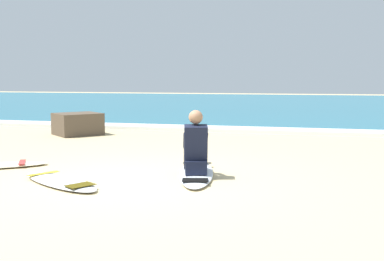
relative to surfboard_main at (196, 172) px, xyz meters
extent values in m
plane|color=#CCB584|center=(-0.77, -0.64, -0.04)|extent=(80.00, 80.00, 0.00)
cube|color=teal|center=(-0.77, 19.70, 0.01)|extent=(80.00, 28.00, 0.10)
cube|color=white|center=(-0.77, 6.00, 0.02)|extent=(80.00, 0.90, 0.11)
ellipsoid|color=silver|center=(0.00, 0.00, 0.00)|extent=(0.99, 2.26, 0.07)
cube|color=black|center=(-0.14, 0.60, 0.04)|extent=(0.49, 0.20, 0.01)
cube|color=black|center=(0.15, -0.68, 0.04)|extent=(0.41, 0.31, 0.01)
cube|color=black|center=(0.06, -0.28, 0.14)|extent=(0.38, 0.34, 0.20)
cylinder|color=black|center=(-0.09, -0.13, 0.29)|extent=(0.26, 0.43, 0.43)
cylinder|color=black|center=(-0.16, 0.06, 0.26)|extent=(0.19, 0.28, 0.42)
cube|color=black|center=(-0.18, 0.12, 0.07)|extent=(0.16, 0.24, 0.05)
cylinder|color=black|center=(0.11, -0.08, 0.29)|extent=(0.26, 0.43, 0.43)
cylinder|color=black|center=(0.06, 0.13, 0.26)|extent=(0.19, 0.28, 0.42)
cube|color=black|center=(0.05, 0.19, 0.07)|extent=(0.16, 0.24, 0.05)
cube|color=black|center=(0.05, -0.24, 0.49)|extent=(0.41, 0.38, 0.57)
sphere|color=#A37556|center=(0.04, -0.21, 0.88)|extent=(0.21, 0.21, 0.21)
cylinder|color=black|center=(-0.13, -0.14, 0.52)|extent=(0.20, 0.40, 0.31)
cylinder|color=black|center=(0.14, -0.06, 0.52)|extent=(0.20, 0.40, 0.31)
ellipsoid|color=silver|center=(-1.74, -1.08, 0.00)|extent=(1.78, 1.37, 0.07)
cube|color=gold|center=(-2.16, -0.82, 0.04)|extent=(0.34, 0.46, 0.01)
cube|color=#4C400C|center=(-1.25, -1.38, 0.04)|extent=(0.40, 0.44, 0.01)
cube|color=red|center=(-3.05, -0.06, 0.04)|extent=(0.33, 0.46, 0.01)
cube|color=brown|center=(-4.29, 4.20, 0.25)|extent=(1.46, 1.47, 0.57)
camera|label=1|loc=(1.73, -6.90, 1.45)|focal=43.63mm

